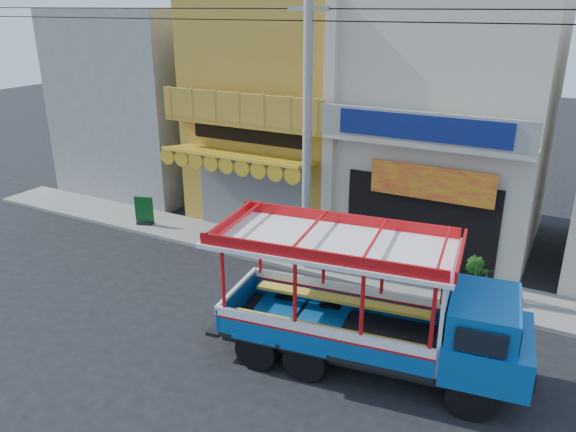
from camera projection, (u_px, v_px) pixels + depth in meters
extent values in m
plane|color=black|center=(282.00, 328.00, 14.26)|extent=(90.00, 90.00, 0.00)
cube|color=slate|center=(344.00, 265.00, 17.53)|extent=(30.00, 2.00, 0.12)
cube|color=#A78625|center=(292.00, 109.00, 21.21)|extent=(6.00, 6.00, 8.00)
cube|color=#595B5E|center=(251.00, 197.00, 19.64)|extent=(4.20, 0.10, 2.60)
cube|color=gold|center=(238.00, 155.00, 18.46)|extent=(5.20, 1.50, 0.31)
cube|color=#A78625|center=(244.00, 123.00, 18.44)|extent=(6.00, 0.70, 0.18)
cube|color=#A78625|center=(238.00, 108.00, 18.00)|extent=(6.00, 0.12, 0.95)
cube|color=black|center=(249.00, 136.00, 18.88)|extent=(4.50, 0.04, 0.45)
cube|color=beige|center=(452.00, 124.00, 18.54)|extent=(6.00, 6.00, 8.00)
cube|color=black|center=(420.00, 224.00, 16.94)|extent=(4.60, 0.12, 2.80)
cube|color=yellow|center=(431.00, 183.00, 16.08)|extent=(3.60, 0.05, 1.00)
cube|color=beige|center=(424.00, 143.00, 15.77)|extent=(6.00, 0.70, 0.18)
cube|color=gray|center=(422.00, 127.00, 15.34)|extent=(6.00, 0.12, 0.85)
cube|color=navy|center=(422.00, 128.00, 15.29)|extent=(4.80, 0.06, 0.70)
cube|color=beige|center=(330.00, 133.00, 17.28)|extent=(0.35, 0.30, 8.00)
cube|color=gray|center=(150.00, 100.00, 24.40)|extent=(6.00, 6.00, 7.60)
cylinder|color=gray|center=(307.00, 126.00, 15.83)|extent=(0.26, 0.26, 9.00)
cube|color=gray|center=(309.00, 9.00, 14.74)|extent=(1.20, 0.12, 0.12)
cylinder|color=black|center=(343.00, 21.00, 14.40)|extent=(28.00, 0.04, 0.04)
cylinder|color=black|center=(344.00, 9.00, 14.29)|extent=(28.00, 0.04, 0.04)
cylinder|color=black|center=(470.00, 397.00, 11.00)|extent=(0.98, 0.39, 0.96)
cylinder|color=black|center=(476.00, 348.00, 12.59)|extent=(0.98, 0.39, 0.96)
cylinder|color=black|center=(305.00, 360.00, 12.15)|extent=(0.98, 0.39, 0.96)
cylinder|color=black|center=(329.00, 319.00, 13.74)|extent=(0.98, 0.39, 0.96)
cylinder|color=black|center=(257.00, 349.00, 12.53)|extent=(0.98, 0.39, 0.96)
cylinder|color=black|center=(286.00, 311.00, 14.12)|extent=(0.98, 0.39, 0.96)
cube|color=black|center=(367.00, 345.00, 12.53)|extent=(6.58, 2.40, 0.27)
cube|color=#105BB1|center=(487.00, 348.00, 11.51)|extent=(1.98, 2.31, 0.86)
cube|color=#105BB1|center=(484.00, 314.00, 11.29)|extent=(1.58, 2.09, 0.72)
cube|color=black|center=(519.00, 322.00, 11.08)|extent=(0.28, 1.68, 0.53)
cube|color=black|center=(333.00, 331.00, 12.72)|extent=(4.97, 2.70, 0.11)
cube|color=#105BB1|center=(320.00, 342.00, 11.72)|extent=(4.70, 0.69, 0.57)
cube|color=white|center=(320.00, 331.00, 11.63)|extent=(4.70, 0.70, 0.21)
cube|color=#105BB1|center=(346.00, 297.00, 13.49)|extent=(4.70, 0.69, 0.57)
cube|color=white|center=(346.00, 288.00, 13.40)|extent=(4.70, 0.70, 0.21)
cylinder|color=red|center=(223.00, 279.00, 12.11)|extent=(0.10, 0.10, 1.53)
cylinder|color=red|center=(260.00, 244.00, 13.84)|extent=(0.10, 0.10, 1.53)
cube|color=white|center=(446.00, 308.00, 11.55)|extent=(0.33, 1.93, 2.15)
cube|color=white|center=(332.00, 243.00, 11.99)|extent=(5.57, 3.01, 0.10)
cube|color=red|center=(332.00, 236.00, 11.93)|extent=(5.36, 2.89, 0.25)
cube|color=black|center=(145.00, 222.00, 20.68)|extent=(0.65, 0.47, 0.11)
cube|color=#0B4315|center=(144.00, 209.00, 20.50)|extent=(0.68, 0.29, 0.95)
imported|color=#205016|center=(416.00, 256.00, 16.84)|extent=(1.17, 1.12, 1.01)
imported|color=#205016|center=(473.00, 277.00, 15.42)|extent=(0.79, 0.79, 1.12)
imported|color=#205016|center=(486.00, 283.00, 15.30)|extent=(0.73, 0.73, 0.93)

